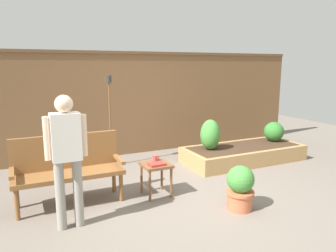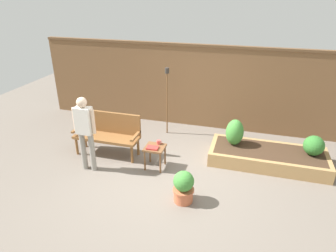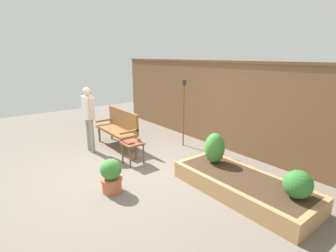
{
  "view_description": "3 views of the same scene",
  "coord_description": "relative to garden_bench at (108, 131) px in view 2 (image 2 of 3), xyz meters",
  "views": [
    {
      "loc": [
        -2.07,
        -3.78,
        1.87
      ],
      "look_at": [
        -0.0,
        0.59,
        0.95
      ],
      "focal_mm": 33.99,
      "sensor_mm": 36.0,
      "label": 1
    },
    {
      "loc": [
        1.39,
        -4.74,
        3.4
      ],
      "look_at": [
        -0.08,
        0.34,
        0.95
      ],
      "focal_mm": 31.95,
      "sensor_mm": 36.0,
      "label": 2
    },
    {
      "loc": [
        4.21,
        -2.29,
        2.27
      ],
      "look_at": [
        -0.17,
        1.1,
        0.74
      ],
      "focal_mm": 27.38,
      "sensor_mm": 36.0,
      "label": 3
    }
  ],
  "objects": [
    {
      "name": "cup_on_table",
      "position": [
        1.22,
        -0.16,
        -0.02
      ],
      "size": [
        0.12,
        0.08,
        0.08
      ],
      "color": "#CC4C47",
      "rests_on": "side_table"
    },
    {
      "name": "person_by_bench",
      "position": [
        -0.1,
        -0.73,
        0.39
      ],
      "size": [
        0.47,
        0.2,
        1.56
      ],
      "color": "gray",
      "rests_on": "ground_plane"
    },
    {
      "name": "book_on_table",
      "position": [
        1.16,
        -0.38,
        -0.05
      ],
      "size": [
        0.24,
        0.17,
        0.03
      ],
      "primitive_type": "cube",
      "rotation": [
        0.0,
        0.0,
        0.04
      ],
      "color": "#B2332D",
      "rests_on": "side_table"
    },
    {
      "name": "shrub_near_bench",
      "position": [
        2.69,
        0.6,
        0.04
      ],
      "size": [
        0.38,
        0.38,
        0.58
      ],
      "color": "brown",
      "rests_on": "raised_planter_bed"
    },
    {
      "name": "potted_boxwood",
      "position": [
        2.0,
        -1.2,
        -0.24
      ],
      "size": [
        0.37,
        0.37,
        0.59
      ],
      "color": "#C66642",
      "rests_on": "ground_plane"
    },
    {
      "name": "ground_plane",
      "position": [
        1.53,
        -0.57,
        -0.54
      ],
      "size": [
        14.0,
        14.0,
        0.0
      ],
      "primitive_type": "plane",
      "color": "#70665B"
    },
    {
      "name": "fence_back",
      "position": [
        1.53,
        2.03,
        0.55
      ],
      "size": [
        8.4,
        0.14,
        2.16
      ],
      "color": "brown",
      "rests_on": "ground_plane"
    },
    {
      "name": "shrub_far_corner",
      "position": [
        4.27,
        0.6,
        -0.04
      ],
      "size": [
        0.41,
        0.41,
        0.41
      ],
      "color": "brown",
      "rests_on": "raised_planter_bed"
    },
    {
      "name": "raised_planter_bed",
      "position": [
        3.42,
        0.52,
        -0.39
      ],
      "size": [
        2.4,
        1.0,
        0.3
      ],
      "color": "#AD8451",
      "rests_on": "ground_plane"
    },
    {
      "name": "garden_bench",
      "position": [
        0.0,
        0.0,
        0.0
      ],
      "size": [
        1.44,
        0.48,
        0.94
      ],
      "color": "brown",
      "rests_on": "ground_plane"
    },
    {
      "name": "tiki_torch",
      "position": [
        0.96,
        1.33,
        0.62
      ],
      "size": [
        0.1,
        0.1,
        1.7
      ],
      "color": "brown",
      "rests_on": "ground_plane"
    },
    {
      "name": "side_table",
      "position": [
        1.18,
        -0.3,
        -0.15
      ],
      "size": [
        0.4,
        0.4,
        0.48
      ],
      "color": "brown",
      "rests_on": "ground_plane"
    }
  ]
}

